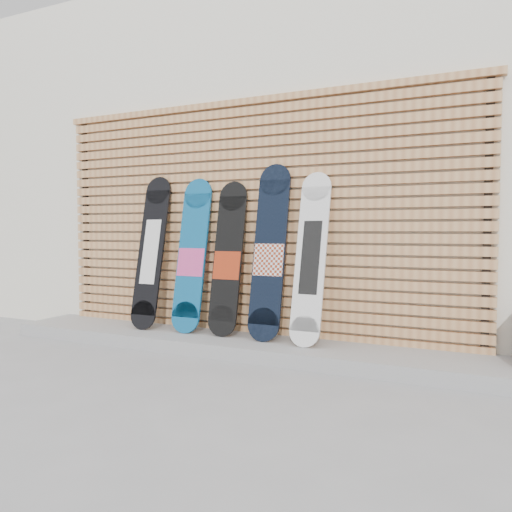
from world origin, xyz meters
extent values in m
plane|color=gray|center=(0.00, 0.00, 0.00)|extent=(80.00, 80.00, 0.00)
cube|color=silver|center=(0.50, 3.50, 1.80)|extent=(12.00, 5.00, 3.60)
cube|color=gray|center=(-0.15, 0.68, 0.06)|extent=(4.60, 0.70, 0.12)
cube|color=#B67C4B|center=(-0.15, 0.97, 0.14)|extent=(4.20, 0.05, 0.08)
cube|color=#B67C4B|center=(-0.15, 0.97, 0.23)|extent=(4.20, 0.05, 0.08)
cube|color=#B67C4B|center=(-0.15, 0.97, 0.33)|extent=(4.20, 0.05, 0.07)
cube|color=#B67C4B|center=(-0.15, 0.97, 0.43)|extent=(4.20, 0.05, 0.07)
cube|color=#B67C4B|center=(-0.15, 0.97, 0.53)|extent=(4.20, 0.05, 0.07)
cube|color=#B67C4B|center=(-0.15, 0.97, 0.62)|extent=(4.20, 0.05, 0.07)
cube|color=#B67C4B|center=(-0.15, 0.97, 0.72)|extent=(4.20, 0.05, 0.07)
cube|color=#B67C4B|center=(-0.15, 0.97, 0.82)|extent=(4.20, 0.05, 0.07)
cube|color=#B67C4B|center=(-0.15, 0.97, 0.91)|extent=(4.20, 0.05, 0.07)
cube|color=#B67C4B|center=(-0.15, 0.97, 1.01)|extent=(4.20, 0.05, 0.08)
cube|color=#B67C4B|center=(-0.15, 0.97, 1.11)|extent=(4.20, 0.05, 0.08)
cube|color=#B67C4B|center=(-0.15, 0.97, 1.20)|extent=(4.20, 0.05, 0.08)
cube|color=#B67C4B|center=(-0.15, 0.97, 1.30)|extent=(4.20, 0.05, 0.08)
cube|color=#B67C4B|center=(-0.15, 0.97, 1.40)|extent=(4.20, 0.05, 0.08)
cube|color=#B67C4B|center=(-0.15, 0.97, 1.50)|extent=(4.20, 0.05, 0.08)
cube|color=#B67C4B|center=(-0.15, 0.97, 1.59)|extent=(4.20, 0.05, 0.08)
cube|color=#B67C4B|center=(-0.15, 0.97, 1.69)|extent=(4.20, 0.05, 0.08)
cube|color=#B67C4B|center=(-0.15, 0.97, 1.79)|extent=(4.20, 0.05, 0.08)
cube|color=#B67C4B|center=(-0.15, 0.97, 1.88)|extent=(4.20, 0.05, 0.08)
cube|color=#B67C4B|center=(-0.15, 0.97, 1.98)|extent=(4.20, 0.05, 0.08)
cube|color=#B67C4B|center=(-0.15, 0.97, 2.08)|extent=(4.20, 0.05, 0.08)
cube|color=#B67C4B|center=(-0.15, 0.97, 2.17)|extent=(4.20, 0.05, 0.08)
cube|color=black|center=(-2.17, 0.99, 1.12)|extent=(0.06, 0.04, 2.23)
cube|color=black|center=(1.87, 0.99, 1.12)|extent=(0.06, 0.04, 2.23)
cube|color=#B67C4B|center=(-0.15, 0.97, 2.26)|extent=(4.26, 0.07, 0.06)
cube|color=black|center=(-1.13, 0.77, 0.87)|extent=(0.28, 0.29, 1.22)
cylinder|color=black|center=(-1.13, 0.64, 0.26)|extent=(0.28, 0.08, 0.28)
cylinder|color=black|center=(-1.13, 0.90, 1.47)|extent=(0.28, 0.08, 0.28)
cube|color=silver|center=(-1.13, 0.77, 0.87)|extent=(0.18, 0.16, 0.63)
cube|color=#0D5180|center=(-0.67, 0.79, 0.85)|extent=(0.30, 0.26, 1.17)
cylinder|color=#0D5180|center=(-0.67, 0.67, 0.27)|extent=(0.30, 0.08, 0.29)
cylinder|color=#0D5180|center=(-0.67, 0.90, 1.43)|extent=(0.30, 0.08, 0.29)
cube|color=#DC4D94|center=(-0.67, 0.77, 0.77)|extent=(0.28, 0.08, 0.27)
cube|color=black|center=(-0.28, 0.79, 0.83)|extent=(0.28, 0.25, 1.14)
cylinder|color=black|center=(-0.28, 0.68, 0.26)|extent=(0.28, 0.08, 0.28)
cylinder|color=black|center=(-0.28, 0.91, 1.39)|extent=(0.28, 0.08, 0.28)
cube|color=maroon|center=(-0.28, 0.78, 0.75)|extent=(0.27, 0.08, 0.26)
cube|color=black|center=(0.14, 0.78, 0.89)|extent=(0.29, 0.28, 1.27)
cylinder|color=black|center=(0.14, 0.65, 0.26)|extent=(0.29, 0.08, 0.29)
cylinder|color=black|center=(0.14, 0.91, 1.53)|extent=(0.29, 0.08, 0.29)
cube|color=silver|center=(0.14, 0.76, 0.82)|extent=(0.28, 0.08, 0.28)
cube|color=silver|center=(0.53, 0.76, 0.85)|extent=(0.26, 0.32, 1.21)
cylinder|color=silver|center=(0.53, 0.61, 0.25)|extent=(0.26, 0.08, 0.26)
cylinder|color=silver|center=(0.53, 0.90, 1.45)|extent=(0.26, 0.08, 0.26)
cube|color=black|center=(0.53, 0.76, 0.85)|extent=(0.16, 0.18, 0.62)
camera|label=1|loc=(1.87, -3.23, 1.08)|focal=35.00mm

